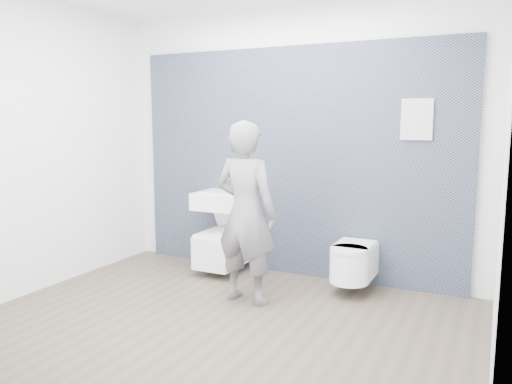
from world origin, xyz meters
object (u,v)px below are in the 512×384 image
at_px(toilet_square, 222,247).
at_px(toilet_rounded, 352,262).
at_px(visitor, 246,213).
at_px(washbasin, 225,200).

xyz_separation_m(toilet_square, toilet_rounded, (1.44, -0.02, 0.02)).
distance_m(toilet_square, visitor, 1.06).
relative_size(toilet_square, visitor, 0.46).
bearing_deg(visitor, toilet_rounded, -136.86).
bearing_deg(toilet_square, washbasin, 90.00).
bearing_deg(visitor, washbasin, -43.94).
bearing_deg(visitor, toilet_square, -41.30).
distance_m(washbasin, visitor, 0.96).
bearing_deg(toilet_square, toilet_rounded, -0.71).
distance_m(toilet_rounded, visitor, 1.16).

